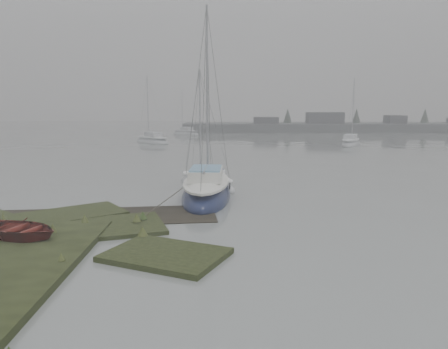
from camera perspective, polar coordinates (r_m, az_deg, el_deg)
ground at (r=43.63m, az=-3.42°, el=3.04°), size 160.00×160.00×0.00m
far_shoreline at (r=79.26m, az=17.67°, el=6.00°), size 60.00×8.00×4.15m
sailboat_main at (r=21.86m, az=-2.30°, el=-2.28°), size 2.67×7.33×10.22m
sailboat_white at (r=24.86m, az=-2.28°, el=-1.11°), size 4.21×5.09×7.11m
sailboat_far_a at (r=53.45m, az=-9.34°, el=4.35°), size 5.56×5.87×8.60m
sailboat_far_b at (r=52.05m, az=16.20°, el=3.96°), size 4.17×6.08×8.21m
sailboat_far_c at (r=67.81m, az=-5.03°, el=5.40°), size 5.13×4.83×7.50m
dinghy at (r=16.26m, az=-25.25°, el=-6.43°), size 3.50×3.02×0.61m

